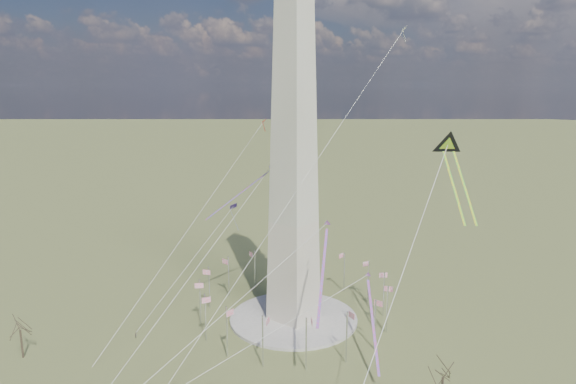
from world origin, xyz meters
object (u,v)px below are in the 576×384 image
Objects in this scene: kite_delta_black at (449,149)px; person_west at (136,335)px; tree_near at (443,374)px; washington_monument at (294,151)px.

person_west is at bearing -9.09° from kite_delta_black.
person_west is 91.43m from kite_delta_black.
person_west is (-76.05, -17.21, -9.88)m from tree_near.
washington_monument is at bearing 161.10° from tree_near.
kite_delta_black is (41.05, 2.61, 3.46)m from washington_monument.
washington_monument reaches higher than person_west.
kite_delta_black is at bearing 3.64° from washington_monument.
washington_monument is at bearing -94.80° from person_west.
tree_near is (50.68, -17.36, -37.31)m from washington_monument.
tree_near is 9.80× the size of person_west.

